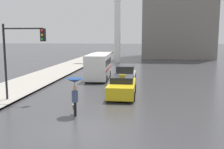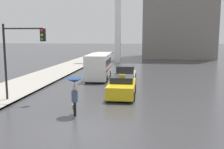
{
  "view_description": "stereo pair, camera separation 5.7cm",
  "coord_description": "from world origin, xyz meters",
  "px_view_note": "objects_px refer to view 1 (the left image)",
  "views": [
    {
      "loc": [
        2.64,
        -10.97,
        4.21
      ],
      "look_at": [
        0.36,
        8.32,
        1.4
      ],
      "focal_mm": 42.0,
      "sensor_mm": 36.0,
      "label": 1
    },
    {
      "loc": [
        2.7,
        -10.97,
        4.21
      ],
      "look_at": [
        0.36,
        8.32,
        1.4
      ],
      "focal_mm": 42.0,
      "sensor_mm": 36.0,
      "label": 2
    }
  ],
  "objects_px": {
    "ambulance_van": "(99,65)",
    "sedan_red": "(125,75)",
    "traffic_light": "(21,48)",
    "pedestrian_with_umbrella": "(75,87)",
    "taxi": "(122,87)"
  },
  "relations": [
    {
      "from": "ambulance_van",
      "to": "sedan_red",
      "type": "bearing_deg",
      "value": 150.11
    },
    {
      "from": "ambulance_van",
      "to": "traffic_light",
      "type": "bearing_deg",
      "value": 69.49
    },
    {
      "from": "ambulance_van",
      "to": "pedestrian_with_umbrella",
      "type": "relative_size",
      "value": 2.82
    },
    {
      "from": "pedestrian_with_umbrella",
      "to": "traffic_light",
      "type": "height_order",
      "value": "traffic_light"
    },
    {
      "from": "taxi",
      "to": "pedestrian_with_umbrella",
      "type": "relative_size",
      "value": 2.21
    },
    {
      "from": "pedestrian_with_umbrella",
      "to": "taxi",
      "type": "bearing_deg",
      "value": -46.34
    },
    {
      "from": "taxi",
      "to": "pedestrian_with_umbrella",
      "type": "height_order",
      "value": "pedestrian_with_umbrella"
    },
    {
      "from": "ambulance_van",
      "to": "taxi",
      "type": "bearing_deg",
      "value": 110.14
    },
    {
      "from": "taxi",
      "to": "sedan_red",
      "type": "relative_size",
      "value": 1.0
    },
    {
      "from": "ambulance_van",
      "to": "traffic_light",
      "type": "height_order",
      "value": "traffic_light"
    },
    {
      "from": "sedan_red",
      "to": "taxi",
      "type": "bearing_deg",
      "value": 91.66
    },
    {
      "from": "traffic_light",
      "to": "taxi",
      "type": "bearing_deg",
      "value": 21.15
    },
    {
      "from": "pedestrian_with_umbrella",
      "to": "traffic_light",
      "type": "distance_m",
      "value": 5.25
    },
    {
      "from": "ambulance_van",
      "to": "traffic_light",
      "type": "distance_m",
      "value": 10.5
    },
    {
      "from": "traffic_light",
      "to": "pedestrian_with_umbrella",
      "type": "bearing_deg",
      "value": -32.44
    }
  ]
}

